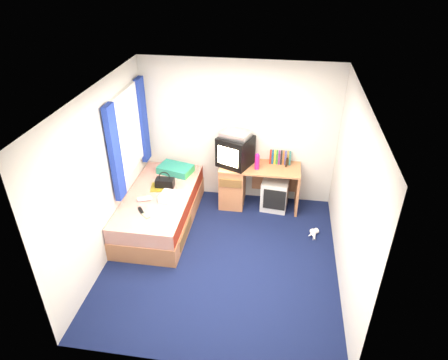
# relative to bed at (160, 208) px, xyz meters

# --- Properties ---
(ground) EXTENTS (3.40, 3.40, 0.00)m
(ground) POSITION_rel_bed_xyz_m (1.10, -0.70, -0.27)
(ground) COLOR #0C1438
(ground) RESTS_ON ground
(room_shell) EXTENTS (3.40, 3.40, 3.40)m
(room_shell) POSITION_rel_bed_xyz_m (1.10, -0.70, 1.18)
(room_shell) COLOR white
(room_shell) RESTS_ON ground
(bed) EXTENTS (1.01, 2.00, 0.54)m
(bed) POSITION_rel_bed_xyz_m (0.00, 0.00, 0.00)
(bed) COLOR tan
(bed) RESTS_ON ground
(pillow) EXTENTS (0.62, 0.48, 0.12)m
(pillow) POSITION_rel_bed_xyz_m (0.09, 0.69, 0.33)
(pillow) COLOR #18689C
(pillow) RESTS_ON bed
(desk) EXTENTS (1.30, 0.55, 0.75)m
(desk) POSITION_rel_bed_xyz_m (1.23, 0.74, 0.14)
(desk) COLOR tan
(desk) RESTS_ON ground
(storage_cube) EXTENTS (0.46, 0.46, 0.53)m
(storage_cube) POSITION_rel_bed_xyz_m (1.77, 0.70, -0.00)
(storage_cube) COLOR silver
(storage_cube) RESTS_ON ground
(crt_tv) EXTENTS (0.63, 0.61, 0.49)m
(crt_tv) POSITION_rel_bed_xyz_m (1.09, 0.74, 0.73)
(crt_tv) COLOR black
(crt_tv) RESTS_ON desk
(vcr) EXTENTS (0.52, 0.44, 0.08)m
(vcr) POSITION_rel_bed_xyz_m (1.09, 0.74, 1.01)
(vcr) COLOR #AAA9AC
(vcr) RESTS_ON crt_tv
(book_row) EXTENTS (0.34, 0.13, 0.20)m
(book_row) POSITION_rel_bed_xyz_m (1.81, 0.90, 0.58)
(book_row) COLOR maroon
(book_row) RESTS_ON desk
(picture_frame) EXTENTS (0.05, 0.12, 0.14)m
(picture_frame) POSITION_rel_bed_xyz_m (1.93, 0.82, 0.55)
(picture_frame) COLOR black
(picture_frame) RESTS_ON desk
(pink_water_bottle) EXTENTS (0.09, 0.09, 0.24)m
(pink_water_bottle) POSITION_rel_bed_xyz_m (1.45, 0.64, 0.60)
(pink_water_bottle) COLOR #CC1C79
(pink_water_bottle) RESTS_ON desk
(aerosol_can) EXTENTS (0.07, 0.07, 0.19)m
(aerosol_can) POSITION_rel_bed_xyz_m (1.33, 0.80, 0.58)
(aerosol_can) COLOR silver
(aerosol_can) RESTS_ON desk
(handbag) EXTENTS (0.29, 0.17, 0.27)m
(handbag) POSITION_rel_bed_xyz_m (0.04, 0.21, 0.35)
(handbag) COLOR black
(handbag) RESTS_ON bed
(towel) EXTENTS (0.35, 0.30, 0.11)m
(towel) POSITION_rel_bed_xyz_m (0.24, -0.14, 0.33)
(towel) COLOR white
(towel) RESTS_ON bed
(magazine) EXTENTS (0.26, 0.32, 0.01)m
(magazine) POSITION_rel_bed_xyz_m (-0.07, 0.18, 0.28)
(magazine) COLOR yellow
(magazine) RESTS_ON bed
(water_bottle) EXTENTS (0.21, 0.14, 0.07)m
(water_bottle) POSITION_rel_bed_xyz_m (-0.15, -0.22, 0.31)
(water_bottle) COLOR silver
(water_bottle) RESTS_ON bed
(colour_swatch_fan) EXTENTS (0.20, 0.19, 0.01)m
(colour_swatch_fan) POSITION_rel_bed_xyz_m (-0.04, -0.57, 0.28)
(colour_swatch_fan) COLOR orange
(colour_swatch_fan) RESTS_ON bed
(remote_control) EXTENTS (0.13, 0.16, 0.02)m
(remote_control) POSITION_rel_bed_xyz_m (-0.13, -0.48, 0.28)
(remote_control) COLOR black
(remote_control) RESTS_ON bed
(window_assembly) EXTENTS (0.11, 1.42, 1.40)m
(window_assembly) POSITION_rel_bed_xyz_m (-0.45, 0.20, 1.15)
(window_assembly) COLOR silver
(window_assembly) RESTS_ON room_shell
(white_heels) EXTENTS (0.21, 0.27, 0.09)m
(white_heels) POSITION_rel_bed_xyz_m (2.40, -0.01, -0.23)
(white_heels) COLOR white
(white_heels) RESTS_ON ground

